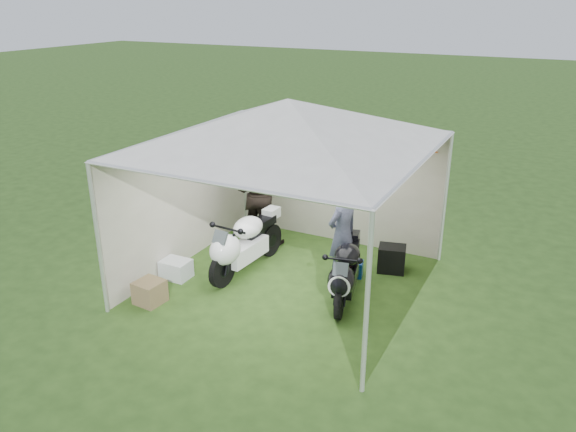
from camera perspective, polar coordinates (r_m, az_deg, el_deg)
name	(u,v)px	position (r m, az deg, el deg)	size (l,w,h in m)	color
ground	(288,283)	(9.24, -0.01, -6.82)	(80.00, 80.00, 0.00)	#294618
canopy_tent	(289,127)	(8.36, 0.09, 9.01)	(5.66, 5.66, 3.00)	silver
motorcycle_white	(243,243)	(9.38, -4.58, -2.74)	(0.53, 1.98, 0.97)	black
motorcycle_black	(345,271)	(8.58, 5.86, -5.57)	(0.66, 1.77, 0.88)	black
paddock_stand	(352,268)	(9.47, 6.50, -5.32)	(0.36, 0.22, 0.27)	blue
person_dark_jacket	(259,192)	(10.35, -2.96, 2.41)	(0.98, 0.76, 2.01)	black
person_blue_jacket	(342,234)	(9.00, 5.56, -1.86)	(0.61, 0.40, 1.66)	slate
equipment_box	(392,259)	(9.70, 10.48, -4.28)	(0.45, 0.36, 0.45)	black
crate_0	(176,269)	(9.53, -11.31, -5.30)	(0.46, 0.36, 0.31)	silver
crate_1	(150,292)	(8.87, -13.87, -7.50)	(0.40, 0.40, 0.35)	olive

